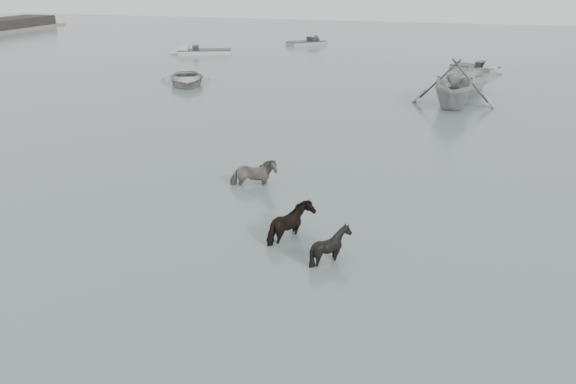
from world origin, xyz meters
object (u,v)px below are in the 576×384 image
at_px(pony_pinto, 253,167).
at_px(pony_black, 331,240).
at_px(pony_dark, 292,217).
at_px(rowboat_lead, 186,77).

height_order(pony_pinto, pony_black, pony_pinto).
bearing_deg(pony_dark, pony_black, -127.47).
distance_m(pony_pinto, pony_dark, 4.25).
xyz_separation_m(pony_black, rowboat_lead, (-13.84, 20.49, -0.09)).
bearing_deg(rowboat_lead, pony_dark, -84.28).
bearing_deg(pony_dark, pony_pinto, 32.21).
xyz_separation_m(pony_dark, pony_black, (1.28, -0.93, -0.08)).
relative_size(pony_pinto, pony_dark, 1.23).
height_order(pony_pinto, pony_dark, pony_pinto).
height_order(pony_dark, rowboat_lead, pony_dark).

